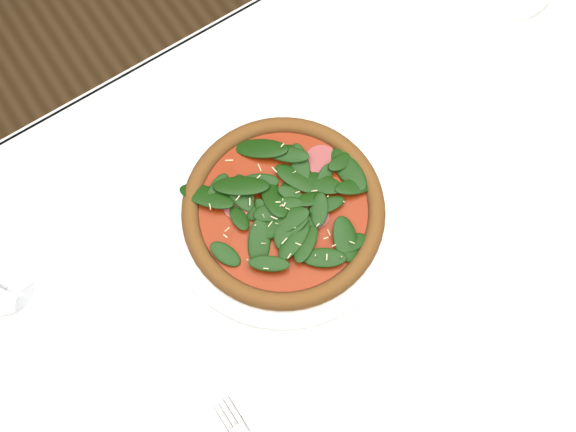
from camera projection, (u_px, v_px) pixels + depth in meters
ground at (312, 325)px, 1.63m from camera, size 6.00×6.00×0.00m
dining_table at (326, 256)px, 1.01m from camera, size 1.21×0.81×0.75m
plate at (283, 213)px, 0.92m from camera, size 0.34×0.34×0.01m
pizza at (283, 209)px, 0.90m from camera, size 0.32×0.32×0.04m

